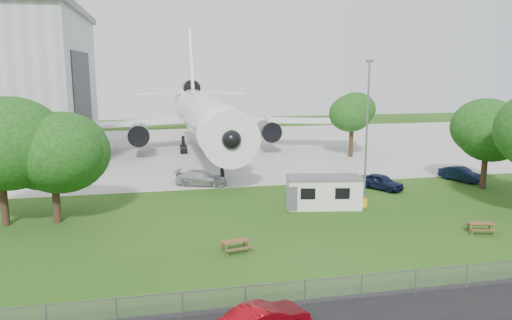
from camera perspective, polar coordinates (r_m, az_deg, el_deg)
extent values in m
plane|color=#355C1E|center=(34.77, 3.94, -8.88)|extent=(160.00, 160.00, 0.00)
cube|color=#B7B7B2|center=(71.00, -4.59, 1.30)|extent=(120.00, 46.00, 0.03)
cube|color=#2D3033|center=(65.07, -19.09, 5.86)|extent=(0.16, 16.00, 12.96)
cylinder|color=white|center=(66.15, -5.91, 5.03)|extent=(5.40, 34.00, 5.40)
cone|color=white|center=(47.44, -3.35, 2.79)|extent=(5.40, 5.50, 5.40)
cone|color=white|center=(86.92, -7.48, 6.89)|extent=(4.86, 9.00, 4.86)
cube|color=white|center=(69.27, -16.55, 3.90)|extent=(21.36, 10.77, 0.36)
cube|color=white|center=(71.82, 3.81, 4.55)|extent=(21.36, 10.77, 0.36)
cube|color=white|center=(86.72, -7.57, 10.65)|extent=(0.46, 9.96, 12.17)
cylinder|color=#515459|center=(65.51, -13.24, 2.89)|extent=(2.50, 4.20, 2.50)
cylinder|color=#515459|center=(67.36, 1.39, 3.39)|extent=(2.50, 4.20, 2.50)
cylinder|color=#515459|center=(85.81, -7.45, 8.18)|extent=(2.60, 4.50, 2.60)
cylinder|color=black|center=(51.52, -3.90, -0.98)|extent=(0.36, 0.36, 2.40)
cylinder|color=black|center=(67.39, -8.31, 1.73)|extent=(0.44, 0.44, 2.40)
cylinder|color=black|center=(67.99, -3.60, 1.90)|extent=(0.44, 0.44, 2.40)
cube|color=silver|center=(41.94, 7.74, -3.72)|extent=(6.34, 3.50, 2.50)
cube|color=#59595B|center=(41.63, 7.79, -1.98)|extent=(6.57, 3.74, 0.12)
cylinder|color=gold|center=(42.90, 12.27, -4.79)|extent=(0.50, 0.50, 0.70)
cube|color=gray|center=(26.50, 9.86, -15.56)|extent=(58.00, 0.04, 1.30)
cylinder|color=slate|center=(41.85, 12.52, 2.72)|extent=(0.16, 0.16, 12.00)
cylinder|color=#382619|center=(41.20, -26.86, -4.19)|extent=(0.56, 0.56, 3.74)
cylinder|color=#382619|center=(40.45, -21.85, -4.43)|extent=(0.56, 0.56, 3.22)
sphere|color=#306B21|center=(39.65, -22.25, 1.07)|extent=(7.42, 7.42, 7.42)
cylinder|color=#382619|center=(52.53, 24.59, -1.31)|extent=(0.56, 0.56, 3.12)
sphere|color=#306B21|center=(51.93, 24.92, 2.81)|extent=(7.32, 7.32, 7.32)
cylinder|color=#382619|center=(65.40, 10.81, 1.78)|extent=(0.56, 0.56, 3.30)
sphere|color=#306B21|center=(64.90, 10.93, 5.30)|extent=(5.98, 5.98, 5.98)
imported|color=black|center=(49.06, 14.10, -2.44)|extent=(3.78, 4.57, 1.47)
imported|color=black|center=(55.15, 22.33, -1.50)|extent=(3.06, 4.62, 1.44)
imported|color=#AEB0B5|center=(49.44, -6.29, -2.07)|extent=(5.46, 3.69, 1.47)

